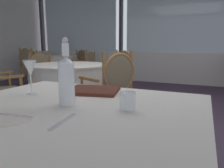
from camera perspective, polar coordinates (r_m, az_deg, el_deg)
name	(u,v)px	position (r m, az deg, el deg)	size (l,w,h in m)	color
ground_plane	(124,130)	(2.68, 3.38, -12.36)	(12.70, 12.70, 0.00)	#47384C
window_wall_far	(172,40)	(6.05, 15.94, 11.35)	(9.50, 0.14, 2.96)	silver
side_plate	(10,116)	(0.93, -25.83, -7.91)	(0.20, 0.20, 0.01)	silver
butter_knife	(10,115)	(0.93, -25.85, -7.61)	(0.20, 0.02, 0.00)	silver
dinner_fork	(64,121)	(0.81, -12.97, -9.80)	(0.18, 0.02, 0.00)	silver
water_bottle	(66,79)	(1.01, -12.25, 1.40)	(0.08, 0.08, 0.32)	white
wine_glass	(30,69)	(1.29, -21.32, 3.78)	(0.08, 0.08, 0.20)	white
water_tumbler	(128,101)	(0.93, 4.28, -4.52)	(0.07, 0.07, 0.08)	white
menu_book	(94,90)	(1.29, -5.03, -1.73)	(0.30, 0.24, 0.02)	#512319
background_table_0	(59,69)	(6.10, -14.19, 3.89)	(1.06, 1.06, 0.75)	silver
dining_chair_0_0	(86,66)	(5.48, -6.94, 4.98)	(0.51, 0.57, 0.89)	olive
dining_chair_0_1	(80,61)	(6.81, -8.77, 6.09)	(0.57, 0.51, 0.91)	olive
dining_chair_0_2	(35,63)	(6.77, -20.18, 5.41)	(0.51, 0.57, 0.89)	olive
dining_chair_0_3	(30,65)	(5.42, -21.24, 4.78)	(0.57, 0.51, 0.99)	olive
background_table_2	(69,89)	(3.33, -11.48, -1.21)	(1.21, 1.21, 0.75)	silver
dining_chair_2_1	(112,87)	(2.44, 0.01, -0.89)	(0.62, 0.64, 0.97)	olive
dining_chair_2_2	(119,72)	(3.88, 1.96, 3.33)	(0.64, 0.62, 0.96)	olive
dining_chair_2_3	(43,73)	(4.23, -18.19, 2.95)	(0.62, 0.64, 0.90)	olive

